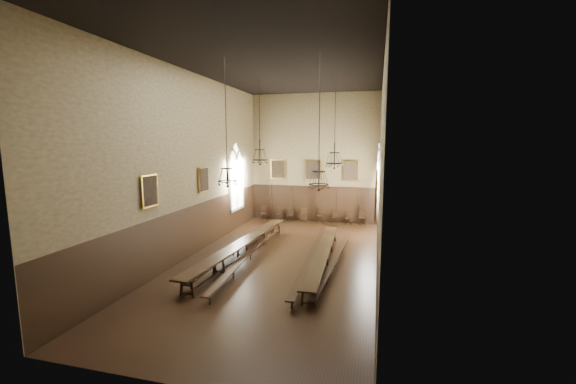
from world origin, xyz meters
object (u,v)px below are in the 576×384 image
at_px(bench_left_inner, 251,254).
at_px(chair_6, 348,221).
at_px(table_left, 243,250).
at_px(bench_right_inner, 312,256).
at_px(chandelier_front_left, 227,173).
at_px(chandelier_back_left, 260,155).
at_px(chair_2, 290,217).
at_px(bench_right_outer, 335,261).
at_px(chair_0, 264,216).
at_px(table_right, 323,258).
at_px(chair_7, 362,220).
at_px(bench_left_outer, 233,251).
at_px(chandelier_front_right, 319,175).
at_px(chandelier_back_right, 334,158).
at_px(chair_4, 320,218).
at_px(chair_5, 335,220).
at_px(chair_1, 280,217).
at_px(chair_3, 304,218).

distance_m(bench_left_inner, chair_6, 9.51).
xyz_separation_m(table_left, bench_right_inner, (3.44, 0.12, -0.11)).
bearing_deg(bench_left_inner, chandelier_front_left, -97.72).
relative_size(bench_left_inner, chandelier_back_left, 2.34).
height_order(bench_left_inner, chair_2, chair_2).
relative_size(bench_right_outer, chair_2, 10.03).
bearing_deg(chair_6, chair_0, -177.13).
height_order(bench_right_inner, chair_2, chair_2).
distance_m(table_right, chair_7, 8.84).
distance_m(table_right, chair_2, 9.47).
xyz_separation_m(table_left, bench_left_outer, (-0.55, 0.14, -0.13)).
bearing_deg(table_left, chandelier_front_left, -83.77).
bearing_deg(chandelier_front_right, chandelier_back_left, 130.44).
xyz_separation_m(bench_left_inner, chandelier_back_right, (3.64, 2.60, 4.54)).
relative_size(table_right, chair_2, 10.17).
xyz_separation_m(table_left, chair_4, (2.49, 8.52, -0.09)).
bearing_deg(bench_right_outer, chair_5, 96.98).
xyz_separation_m(bench_left_outer, bench_left_inner, (1.04, -0.35, 0.03)).
relative_size(chair_1, chair_5, 1.03).
height_order(chair_1, chandelier_back_left, chandelier_back_left).
distance_m(chair_3, chair_6, 3.14).
relative_size(chair_3, chandelier_back_left, 0.21).
relative_size(table_right, chandelier_back_right, 2.01).
relative_size(table_left, chair_5, 11.89).
relative_size(table_left, chair_0, 10.85).
relative_size(chair_2, chair_5, 1.04).
xyz_separation_m(chair_4, chandelier_back_left, (-2.44, -5.91, 4.65)).
xyz_separation_m(bench_left_inner, chair_1, (-1.00, 8.77, -0.03)).
distance_m(bench_left_inner, chandelier_back_left, 5.46).
bearing_deg(chair_5, chair_4, -167.82).
bearing_deg(chair_0, chair_6, -20.04).
bearing_deg(table_left, bench_right_outer, -2.17).
height_order(chair_2, chandelier_front_left, chandelier_front_left).
relative_size(chair_6, chandelier_back_left, 0.19).
distance_m(table_left, chair_4, 8.88).
xyz_separation_m(bench_left_inner, chair_5, (3.00, 8.73, -0.04)).
height_order(chair_1, chair_5, chair_1).
xyz_separation_m(bench_right_outer, chandelier_back_right, (-0.42, 2.57, 4.58)).
bearing_deg(chair_1, chandelier_back_right, -55.01).
bearing_deg(bench_left_outer, chair_7, 54.90).
distance_m(chandelier_back_left, chandelier_back_right, 4.08).
height_order(chair_3, chair_5, chair_3).
height_order(bench_left_inner, chair_5, chair_5).
height_order(bench_left_inner, chandelier_back_left, chandelier_back_left).
distance_m(chair_6, chandelier_back_left, 8.68).
distance_m(table_right, bench_left_outer, 4.54).
bearing_deg(chair_4, chair_7, 13.34).
xyz_separation_m(table_left, bench_right_outer, (4.55, -0.17, -0.14)).
height_order(chair_1, chair_2, chair_2).
distance_m(bench_left_outer, bench_right_outer, 5.11).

